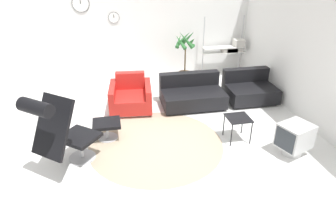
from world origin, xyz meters
TOP-DOWN VIEW (x-y plane):
  - ground_plane at (0.00, 0.00)m, footprint 12.00×12.00m
  - wall_back at (-0.00, 3.24)m, footprint 12.00×0.09m
  - wall_right at (3.18, 0.00)m, footprint 0.06×12.00m
  - round_rug at (0.09, -0.09)m, footprint 2.38×2.38m
  - lounge_chair at (-1.41, -0.54)m, footprint 1.05×1.12m
  - ottoman at (-0.75, 0.28)m, footprint 0.50×0.42m
  - armchair_red at (-0.21, 1.39)m, footprint 0.96×0.96m
  - couch_low at (1.14, 1.31)m, footprint 1.37×0.89m
  - couch_second at (2.51, 1.31)m, footprint 1.10×0.88m
  - side_table at (1.55, -0.23)m, footprint 0.41×0.41m
  - crt_television at (2.28, -0.84)m, footprint 0.61×0.57m
  - potted_plant at (1.29, 2.56)m, footprint 0.56×0.56m
  - shelf_unit at (2.64, 2.92)m, footprint 1.14×0.28m

SIDE VIEW (x-z plane):
  - ground_plane at x=0.00m, z-range 0.00..0.00m
  - round_rug at x=0.09m, z-range 0.00..0.01m
  - couch_low at x=1.14m, z-range -0.09..0.58m
  - couch_second at x=2.51m, z-range -0.09..0.58m
  - ottoman at x=-0.75m, z-range 0.08..0.42m
  - armchair_red at x=-0.21m, z-range -0.10..0.63m
  - crt_television at x=2.28m, z-range 0.03..0.60m
  - side_table at x=1.55m, z-range 0.17..0.63m
  - potted_plant at x=1.29m, z-range -0.12..1.30m
  - shelf_unit at x=2.64m, z-range -0.02..1.59m
  - lounge_chair at x=-1.41m, z-range 0.12..1.46m
  - wall_right at x=3.18m, z-range 0.00..2.80m
  - wall_back at x=0.00m, z-range 0.00..2.80m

